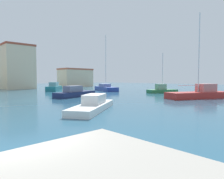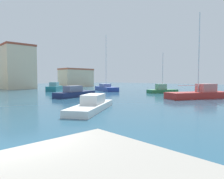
{
  "view_description": "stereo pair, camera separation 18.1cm",
  "coord_description": "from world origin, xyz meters",
  "px_view_note": "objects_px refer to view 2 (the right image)",
  "views": [
    {
      "loc": [
        -1.79,
        -5.74,
        2.57
      ],
      "look_at": [
        20.19,
        17.4,
        0.84
      ],
      "focal_mm": 31.56,
      "sensor_mm": 36.0,
      "label": 1
    },
    {
      "loc": [
        -1.66,
        -5.86,
        2.57
      ],
      "look_at": [
        20.19,
        17.4,
        0.84
      ],
      "focal_mm": 31.56,
      "sensor_mm": 36.0,
      "label": 2
    }
  ],
  "objects_px": {
    "sailboat_green_far_left": "(162,90)",
    "motorboat_teal_center_channel": "(55,88)",
    "sailboat_red_far_right": "(199,94)",
    "motorboat_white_mid_harbor": "(92,105)",
    "motorboat_navy_near_pier": "(75,93)",
    "sailboat_blue_behind_lamppost": "(106,88)"
  },
  "relations": [
    {
      "from": "sailboat_red_far_right",
      "to": "motorboat_teal_center_channel",
      "type": "xyz_separation_m",
      "value": [
        -6.27,
        28.43,
        0.07
      ]
    },
    {
      "from": "motorboat_white_mid_harbor",
      "to": "motorboat_navy_near_pier",
      "type": "bearing_deg",
      "value": 63.97
    },
    {
      "from": "sailboat_blue_behind_lamppost",
      "to": "motorboat_white_mid_harbor",
      "type": "relative_size",
      "value": 1.68
    },
    {
      "from": "motorboat_teal_center_channel",
      "to": "sailboat_red_far_right",
      "type": "bearing_deg",
      "value": -77.56
    },
    {
      "from": "sailboat_green_far_left",
      "to": "motorboat_teal_center_channel",
      "type": "height_order",
      "value": "sailboat_green_far_left"
    },
    {
      "from": "motorboat_teal_center_channel",
      "to": "sailboat_green_far_left",
      "type": "bearing_deg",
      "value": -59.8
    },
    {
      "from": "sailboat_red_far_right",
      "to": "motorboat_white_mid_harbor",
      "type": "xyz_separation_m",
      "value": [
        -16.41,
        1.88,
        -0.18
      ]
    },
    {
      "from": "sailboat_blue_behind_lamppost",
      "to": "motorboat_teal_center_channel",
      "type": "relative_size",
      "value": 1.87
    },
    {
      "from": "motorboat_navy_near_pier",
      "to": "sailboat_blue_behind_lamppost",
      "type": "distance_m",
      "value": 15.13
    },
    {
      "from": "sailboat_red_far_right",
      "to": "motorboat_white_mid_harbor",
      "type": "distance_m",
      "value": 16.51
    },
    {
      "from": "sailboat_red_far_right",
      "to": "motorboat_navy_near_pier",
      "type": "bearing_deg",
      "value": 129.65
    },
    {
      "from": "motorboat_teal_center_channel",
      "to": "motorboat_navy_near_pier",
      "type": "bearing_deg",
      "value": -106.85
    },
    {
      "from": "sailboat_blue_behind_lamppost",
      "to": "sailboat_red_far_right",
      "type": "bearing_deg",
      "value": -95.46
    },
    {
      "from": "motorboat_navy_near_pier",
      "to": "motorboat_teal_center_channel",
      "type": "distance_m",
      "value": 15.96
    },
    {
      "from": "motorboat_white_mid_harbor",
      "to": "sailboat_red_far_right",
      "type": "bearing_deg",
      "value": -6.54
    },
    {
      "from": "sailboat_green_far_left",
      "to": "sailboat_blue_behind_lamppost",
      "type": "xyz_separation_m",
      "value": [
        -3.06,
        12.11,
        0.05
      ]
    },
    {
      "from": "sailboat_green_far_left",
      "to": "motorboat_teal_center_channel",
      "type": "xyz_separation_m",
      "value": [
        -11.35,
        19.5,
        0.14
      ]
    },
    {
      "from": "sailboat_blue_behind_lamppost",
      "to": "sailboat_red_far_right",
      "type": "relative_size",
      "value": 1.07
    },
    {
      "from": "sailboat_red_far_right",
      "to": "sailboat_blue_behind_lamppost",
      "type": "bearing_deg",
      "value": 84.54
    },
    {
      "from": "motorboat_navy_near_pier",
      "to": "motorboat_white_mid_harbor",
      "type": "height_order",
      "value": "motorboat_navy_near_pier"
    },
    {
      "from": "sailboat_green_far_left",
      "to": "sailboat_blue_behind_lamppost",
      "type": "distance_m",
      "value": 12.5
    },
    {
      "from": "sailboat_red_far_right",
      "to": "motorboat_white_mid_harbor",
      "type": "relative_size",
      "value": 1.58
    }
  ]
}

